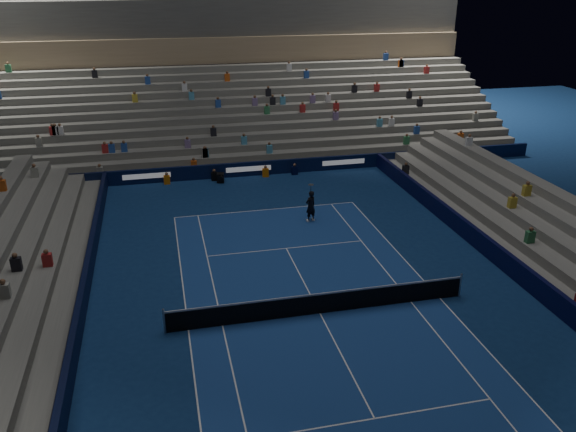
% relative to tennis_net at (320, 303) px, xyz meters
% --- Properties ---
extents(ground, '(90.00, 90.00, 0.00)m').
position_rel_tennis_net_xyz_m(ground, '(0.00, 0.00, -0.50)').
color(ground, navy).
rests_on(ground, ground).
extents(court_surface, '(10.97, 23.77, 0.01)m').
position_rel_tennis_net_xyz_m(court_surface, '(0.00, 0.00, -0.50)').
color(court_surface, navy).
rests_on(court_surface, ground).
extents(sponsor_barrier_far, '(44.00, 0.25, 1.00)m').
position_rel_tennis_net_xyz_m(sponsor_barrier_far, '(0.00, 18.50, -0.00)').
color(sponsor_barrier_far, black).
rests_on(sponsor_barrier_far, ground).
extents(sponsor_barrier_east, '(0.25, 37.00, 1.00)m').
position_rel_tennis_net_xyz_m(sponsor_barrier_east, '(9.70, 0.00, -0.00)').
color(sponsor_barrier_east, black).
rests_on(sponsor_barrier_east, ground).
extents(sponsor_barrier_west, '(0.25, 37.00, 1.00)m').
position_rel_tennis_net_xyz_m(sponsor_barrier_west, '(-9.70, 0.00, -0.00)').
color(sponsor_barrier_west, black).
rests_on(sponsor_barrier_west, ground).
extents(grandstand_main, '(44.00, 15.20, 11.20)m').
position_rel_tennis_net_xyz_m(grandstand_main, '(0.00, 27.90, 2.87)').
color(grandstand_main, slate).
rests_on(grandstand_main, ground).
extents(tennis_net, '(12.90, 0.10, 1.10)m').
position_rel_tennis_net_xyz_m(tennis_net, '(0.00, 0.00, 0.00)').
color(tennis_net, '#B2B2B7').
rests_on(tennis_net, ground).
extents(tennis_player, '(0.79, 0.68, 1.84)m').
position_rel_tennis_net_xyz_m(tennis_player, '(2.17, 9.66, 0.42)').
color(tennis_player, black).
rests_on(tennis_player, ground).
extents(broadcast_camera, '(0.58, 0.98, 0.63)m').
position_rel_tennis_net_xyz_m(broadcast_camera, '(-2.08, 17.55, -0.18)').
color(broadcast_camera, black).
rests_on(broadcast_camera, ground).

